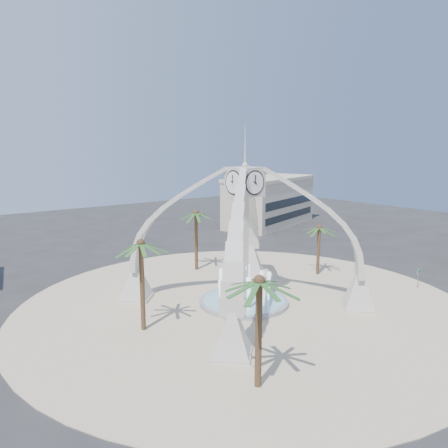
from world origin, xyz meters
TOP-DOWN VIEW (x-y plane):
  - ground at (0.00, 0.00)m, footprint 140.00×140.00m
  - plaza at (0.00, 0.00)m, footprint 40.00×40.00m
  - clock_tower at (-0.00, -0.00)m, footprint 17.94×17.94m
  - fountain at (0.00, 0.00)m, footprint 8.00×8.00m
  - building_ne at (30.00, 28.00)m, footprint 21.87×14.17m
  - palm_east at (12.46, 2.00)m, footprint 3.82×3.82m
  - palm_west at (-9.80, 0.48)m, footprint 4.62×4.62m
  - palm_north at (2.88, 11.77)m, footprint 4.22×4.22m
  - palm_south at (-8.25, -10.96)m, footprint 5.36×5.36m
  - street_sign at (16.47, -7.42)m, footprint 0.77×0.19m

SIDE VIEW (x-z plane):
  - ground at x=0.00m, z-range 0.00..0.00m
  - plaza at x=0.00m, z-range 0.00..0.06m
  - fountain at x=0.00m, z-range -1.52..2.10m
  - street_sign at x=16.47m, z-range 0.46..2.60m
  - building_ne at x=30.00m, z-range 0.01..8.61m
  - palm_east at x=12.46m, z-range 2.25..8.31m
  - palm_south at x=-8.25m, z-range 2.76..10.13m
  - clock_tower at x=0.00m, z-range -1.66..14.64m
  - palm_north at x=2.88m, z-range 2.84..10.32m
  - palm_west at x=-9.80m, z-range 2.97..10.64m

